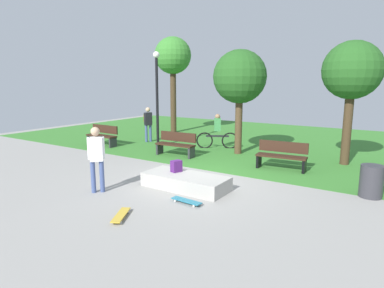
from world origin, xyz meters
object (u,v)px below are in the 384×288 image
Objects in this scene: backpack_on_ledge at (176,166)px; tree_tall_oak at (352,72)px; skateboard_spare at (121,215)px; park_bench_center_lawn at (282,155)px; cyclist_on_bicycle at (217,134)px; tree_broad_elm at (240,78)px; skateboard_by_ledge at (186,201)px; tree_leaning_ash at (173,58)px; skater_performing_trick at (96,155)px; lamp_post at (157,90)px; trash_bin at (371,181)px; concrete_ledge at (186,182)px; park_bench_far_right at (103,135)px; park_bench_by_oak at (176,144)px; pedestrian_with_backpack at (148,121)px.

tree_tall_oak is at bearing -15.31° from backpack_on_ledge.
park_bench_center_lawn is at bearing 74.69° from skateboard_spare.
tree_broad_elm is at bearing -22.92° from cyclist_on_bicycle.
skateboard_by_ledge is 11.94m from tree_leaning_ash.
skateboard_by_ledge is at bearing -112.20° from tree_tall_oak.
skater_performing_trick is at bearing 159.78° from backpack_on_ledge.
backpack_on_ledge is 0.39× the size of skateboard_by_ledge.
park_bench_center_lawn is 6.29m from lamp_post.
concrete_ledge is at bearing -155.20° from trash_bin.
park_bench_far_right is at bearing 84.19° from backpack_on_ledge.
lamp_post is (-1.80, 1.11, 2.03)m from park_bench_by_oak.
park_bench_by_oak is 3.55m from tree_broad_elm.
tree_tall_oak reaches higher than backpack_on_ledge.
tree_leaning_ash is (-6.17, 10.33, 4.08)m from skateboard_spare.
backpack_on_ledge is 0.20× the size of park_bench_far_right.
park_bench_by_oak is at bearing 129.34° from concrete_ledge.
park_bench_far_right is 3.24m from lamp_post.
tree_broad_elm is 2.54× the size of cyclist_on_bicycle.
concrete_ledge is at bearing 40.85° from skater_performing_trick.
skater_performing_trick reaches higher than backpack_on_ledge.
trash_bin reaches higher than backpack_on_ledge.
skateboard_by_ledge is 5.18m from park_bench_by_oak.
park_bench_by_oak reaches higher than skateboard_by_ledge.
cyclist_on_bicycle is at bearing 36.15° from backpack_on_ledge.
tree_tall_oak is 2.61× the size of cyclist_on_bicycle.
park_bench_by_oak is at bearing -137.45° from tree_broad_elm.
trash_bin is (1.09, -3.26, -2.76)m from tree_tall_oak.
skater_performing_trick is at bearing 152.53° from skateboard_spare.
skateboard_spare is 0.15× the size of tree_leaning_ash.
skateboard_spare is (1.70, -0.88, -0.94)m from skater_performing_trick.
skateboard_spare is 7.80m from tree_broad_elm.
park_bench_by_oak is (-2.56, 3.12, 0.29)m from concrete_ledge.
park_bench_center_lawn reaches higher than backpack_on_ledge.
tree_leaning_ash is at bearing 56.12° from backpack_on_ledge.
park_bench_center_lawn is at bearing -8.49° from lamp_post.
park_bench_far_right is (-4.04, -0.07, 0.00)m from park_bench_by_oak.
skater_performing_trick is at bearing -126.04° from tree_tall_oak.
park_bench_far_right is at bearing -153.88° from cyclist_on_bicycle.
skater_performing_trick is 6.70m from tree_broad_elm.
cyclist_on_bicycle is (-1.23, 0.52, -2.36)m from tree_broad_elm.
cyclist_on_bicycle reaches higher than backpack_on_ledge.
backpack_on_ledge is 0.20× the size of park_bench_by_oak.
pedestrian_with_backpack is at bearing 138.25° from concrete_ledge.
lamp_post is (2.24, 1.18, 2.03)m from park_bench_far_right.
backpack_on_ledge is at bearing -124.79° from tree_tall_oak.
park_bench_by_oak is (-0.82, 4.63, -0.53)m from skater_performing_trick.
concrete_ledge is 7.28m from park_bench_far_right.
cyclist_on_bicycle is at bearing 151.49° from trash_bin.
skateboard_spare is (-0.69, -1.46, 0.00)m from skateboard_by_ledge.
backpack_on_ledge is 0.20× the size of cyclist_on_bicycle.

